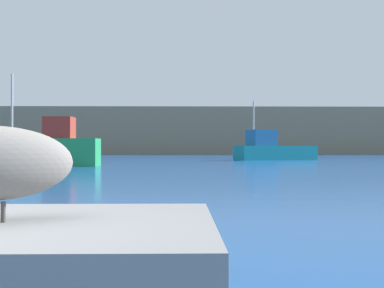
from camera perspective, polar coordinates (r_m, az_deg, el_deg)
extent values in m
cube|color=#7F755B|center=(80.69, -2.69, 1.24)|extent=(140.00, 13.16, 6.32)
cylinder|color=#4C4742|center=(3.45, -18.48, -6.51)|extent=(0.03, 0.03, 0.12)
cube|color=#1E8C4C|center=(30.95, -14.66, -0.81)|extent=(5.77, 1.91, 1.46)
cube|color=maroon|center=(30.77, -13.23, 1.61)|extent=(1.51, 1.47, 1.14)
cylinder|color=#B2B2B2|center=(31.51, -17.68, 3.66)|extent=(0.12, 0.12, 3.44)
cube|color=teal|center=(44.17, 8.44, -0.89)|extent=(6.75, 4.20, 1.10)
cube|color=#1E6099|center=(43.49, 7.01, 0.63)|extent=(2.40, 2.19, 1.21)
cylinder|color=#B2B2B2|center=(43.18, 6.23, 2.08)|extent=(0.12, 0.12, 3.39)
cylinder|color=#3F382D|center=(43.85, -17.48, 0.59)|extent=(0.10, 0.10, 0.70)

